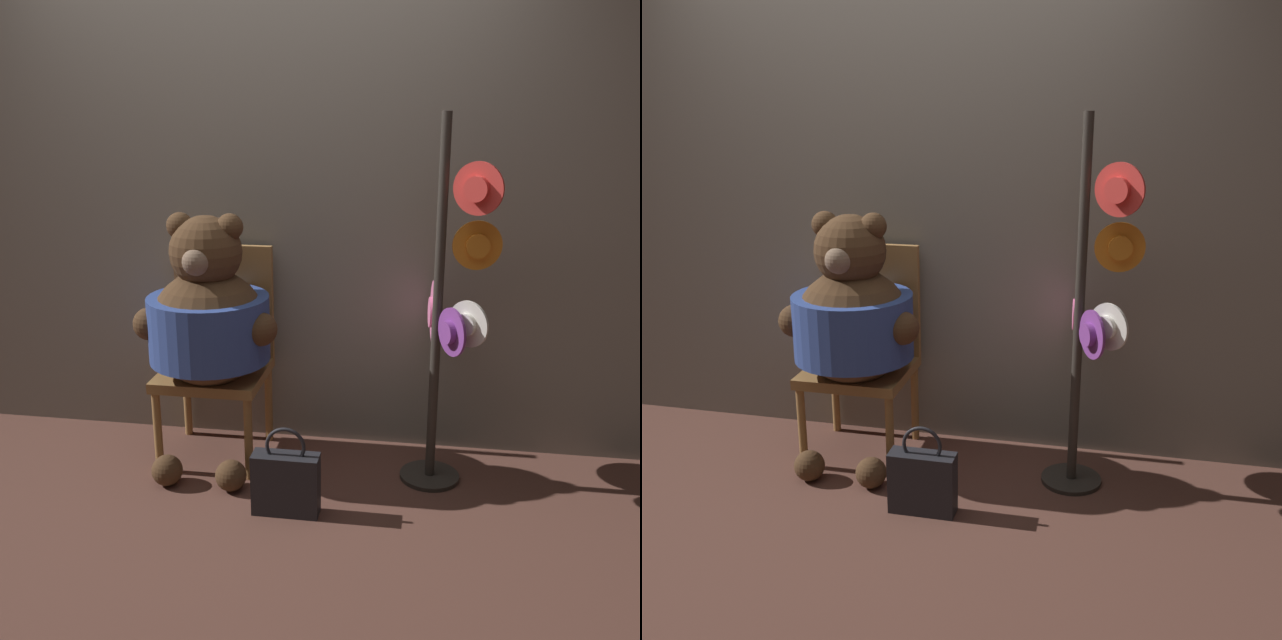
% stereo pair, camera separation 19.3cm
% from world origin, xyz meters
% --- Properties ---
extents(ground_plane, '(14.00, 14.00, 0.00)m').
position_xyz_m(ground_plane, '(0.00, 0.00, 0.00)').
color(ground_plane, brown).
extents(wall_back, '(8.00, 0.10, 2.60)m').
position_xyz_m(wall_back, '(0.00, 0.63, 1.30)').
color(wall_back, gray).
rests_on(wall_back, ground_plane).
extents(chair, '(0.50, 0.48, 1.04)m').
position_xyz_m(chair, '(-0.19, 0.39, 0.54)').
color(chair, '#9E703D').
rests_on(chair, ground_plane).
extents(teddy_bear, '(0.69, 0.61, 1.24)m').
position_xyz_m(teddy_bear, '(-0.18, 0.22, 0.73)').
color(teddy_bear, '#4C331E').
rests_on(teddy_bear, ground_plane).
extents(hat_display_rack, '(0.40, 0.50, 1.68)m').
position_xyz_m(hat_display_rack, '(0.92, 0.23, 0.80)').
color(hat_display_rack, '#332D28').
rests_on(hat_display_rack, ground_plane).
extents(handbag_on_ground, '(0.29, 0.10, 0.40)m').
position_xyz_m(handbag_on_ground, '(0.27, -0.17, 0.15)').
color(handbag_on_ground, '#232328').
rests_on(handbag_on_ground, ground_plane).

